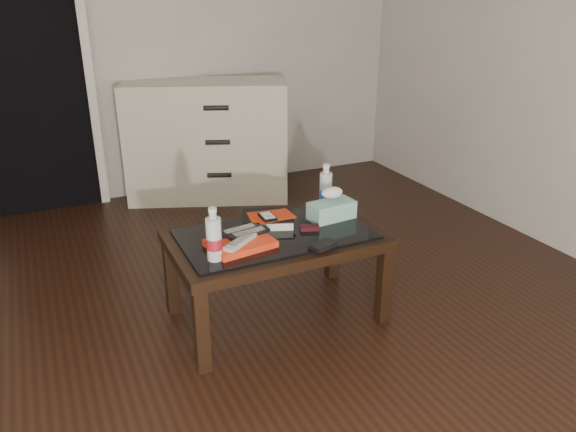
# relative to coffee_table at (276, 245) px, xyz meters

# --- Properties ---
(ground) EXTENTS (5.00, 5.00, 0.00)m
(ground) POSITION_rel_coffee_table_xyz_m (-0.57, -0.39, -0.40)
(ground) COLOR black
(ground) RESTS_ON ground
(doorway) EXTENTS (0.90, 0.08, 2.07)m
(doorway) POSITION_rel_coffee_table_xyz_m (-0.97, 2.07, 0.63)
(doorway) COLOR black
(doorway) RESTS_ON ground
(coffee_table) EXTENTS (1.00, 0.60, 0.46)m
(coffee_table) POSITION_rel_coffee_table_xyz_m (0.00, 0.00, 0.00)
(coffee_table) COLOR black
(coffee_table) RESTS_ON ground
(dresser) EXTENTS (1.30, 0.90, 0.90)m
(dresser) POSITION_rel_coffee_table_xyz_m (0.23, 1.84, 0.05)
(dresser) COLOR beige
(dresser) RESTS_ON ground
(magazines) EXTENTS (0.31, 0.25, 0.03)m
(magazines) POSITION_rel_coffee_table_xyz_m (-0.20, -0.07, 0.08)
(magazines) COLOR red
(magazines) RESTS_ON coffee_table
(remote_silver) EXTENTS (0.19, 0.16, 0.02)m
(remote_silver) POSITION_rel_coffee_table_xyz_m (-0.21, -0.10, 0.11)
(remote_silver) COLOR #B5B4BA
(remote_silver) RESTS_ON magazines
(remote_black_front) EXTENTS (0.21, 0.08, 0.02)m
(remote_black_front) POSITION_rel_coffee_table_xyz_m (-0.15, -0.03, 0.11)
(remote_black_front) COLOR black
(remote_black_front) RESTS_ON magazines
(remote_black_back) EXTENTS (0.21, 0.08, 0.02)m
(remote_black_back) POSITION_rel_coffee_table_xyz_m (-0.17, 0.02, 0.11)
(remote_black_back) COLOR black
(remote_black_back) RESTS_ON magazines
(textbook) EXTENTS (0.30, 0.28, 0.05)m
(textbook) POSITION_rel_coffee_table_xyz_m (0.01, 0.12, 0.09)
(textbook) COLOR black
(textbook) RESTS_ON coffee_table
(dvd_mailers) EXTENTS (0.21, 0.16, 0.01)m
(dvd_mailers) POSITION_rel_coffee_table_xyz_m (0.01, 0.11, 0.11)
(dvd_mailers) COLOR #B92B0C
(dvd_mailers) RESTS_ON textbook
(ipod) EXTENTS (0.07, 0.11, 0.02)m
(ipod) POSITION_rel_coffee_table_xyz_m (-0.01, 0.07, 0.12)
(ipod) COLOR black
(ipod) RESTS_ON dvd_mailers
(flip_phone) EXTENTS (0.10, 0.07, 0.02)m
(flip_phone) POSITION_rel_coffee_table_xyz_m (0.17, -0.03, 0.08)
(flip_phone) COLOR black
(flip_phone) RESTS_ON coffee_table
(wallet) EXTENTS (0.14, 0.10, 0.02)m
(wallet) POSITION_rel_coffee_table_xyz_m (0.13, -0.23, 0.07)
(wallet) COLOR black
(wallet) RESTS_ON coffee_table
(water_bottle_left) EXTENTS (0.07, 0.07, 0.24)m
(water_bottle_left) POSITION_rel_coffee_table_xyz_m (-0.35, -0.14, 0.18)
(water_bottle_left) COLOR silver
(water_bottle_left) RESTS_ON coffee_table
(water_bottle_right) EXTENTS (0.08, 0.08, 0.24)m
(water_bottle_right) POSITION_rel_coffee_table_xyz_m (0.38, 0.20, 0.18)
(water_bottle_right) COLOR silver
(water_bottle_right) RESTS_ON coffee_table
(tissue_box) EXTENTS (0.24, 0.14, 0.09)m
(tissue_box) POSITION_rel_coffee_table_xyz_m (0.33, 0.05, 0.11)
(tissue_box) COLOR teal
(tissue_box) RESTS_ON coffee_table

